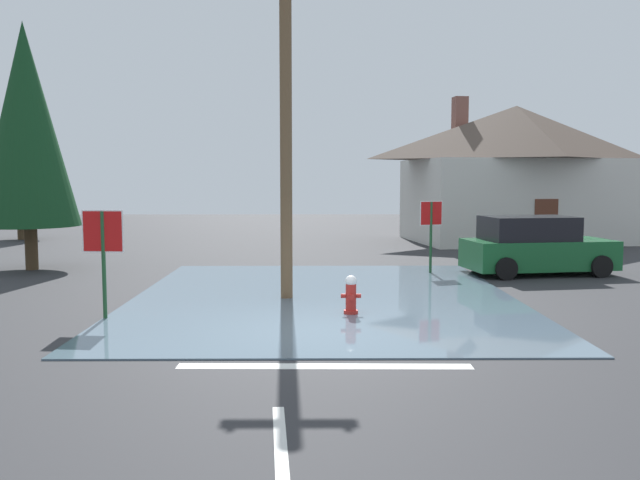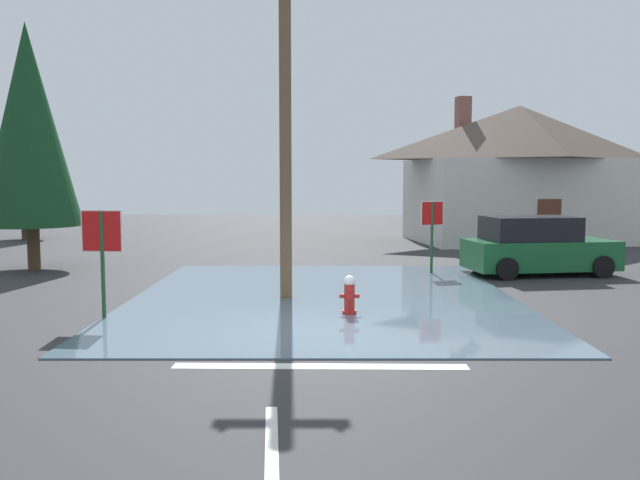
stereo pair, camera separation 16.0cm
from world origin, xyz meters
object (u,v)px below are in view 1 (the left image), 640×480
object	(u,v)px
stop_sign_near	(103,241)
parked_car	(535,247)
pine_tree_mid_left	(18,162)
house	(515,171)
pine_tree_tall_left	(26,125)
utility_pole	(286,127)
fire_hydrant	(351,295)
stop_sign_far	(431,222)

from	to	relation	value
stop_sign_near	parked_car	xyz separation A→B (m)	(10.77, 6.22, -0.77)
pine_tree_mid_left	house	bearing A→B (deg)	-2.47
house	pine_tree_tall_left	xyz separation A→B (m)	(-17.84, -9.17, 1.32)
parked_car	pine_tree_tall_left	bearing A→B (deg)	175.79
utility_pole	house	size ratio (longest dim) A/B	0.73
fire_hydrant	pine_tree_mid_left	bearing A→B (deg)	130.11
stop_sign_near	parked_car	distance (m)	12.46
house	stop_sign_far	bearing A→B (deg)	-118.72
stop_sign_near	pine_tree_tall_left	distance (m)	9.13
pine_tree_tall_left	house	bearing A→B (deg)	27.19
house	pine_tree_tall_left	bearing A→B (deg)	-152.81
parked_car	pine_tree_mid_left	xyz separation A→B (m)	(-20.19, 11.27, 2.78)
parked_car	pine_tree_tall_left	distance (m)	15.83
fire_hydrant	pine_tree_mid_left	xyz separation A→B (m)	(-14.39, 17.08, 3.19)
utility_pole	parked_car	world-z (taller)	utility_pole
stop_sign_near	parked_car	bearing A→B (deg)	29.98
pine_tree_tall_left	pine_tree_mid_left	distance (m)	11.26
stop_sign_far	fire_hydrant	bearing A→B (deg)	-114.46
parked_car	pine_tree_mid_left	size ratio (longest dim) A/B	0.74
fire_hydrant	parked_car	size ratio (longest dim) A/B	0.19
stop_sign_far	parked_car	bearing A→B (deg)	-2.93
pine_tree_tall_left	stop_sign_far	bearing A→B (deg)	-4.53
parked_car	stop_sign_far	bearing A→B (deg)	177.07
parked_car	stop_sign_near	bearing A→B (deg)	-150.02
fire_hydrant	parked_car	world-z (taller)	parked_car
fire_hydrant	utility_pole	bearing A→B (deg)	127.22
stop_sign_near	stop_sign_far	bearing A→B (deg)	39.65
fire_hydrant	house	world-z (taller)	house
pine_tree_mid_left	parked_car	bearing A→B (deg)	-29.18
utility_pole	pine_tree_tall_left	world-z (taller)	utility_pole
parked_car	pine_tree_mid_left	bearing A→B (deg)	150.82
house	pine_tree_mid_left	world-z (taller)	house
pine_tree_tall_left	pine_tree_mid_left	size ratio (longest dim) A/B	1.24
stop_sign_near	pine_tree_tall_left	bearing A→B (deg)	122.01
parked_car	pine_tree_mid_left	world-z (taller)	pine_tree_mid_left
utility_pole	pine_tree_tall_left	size ratio (longest dim) A/B	1.02
stop_sign_near	house	size ratio (longest dim) A/B	0.21
house	pine_tree_mid_left	bearing A→B (deg)	177.53
stop_sign_near	utility_pole	bearing A→B (deg)	32.44
stop_sign_near	utility_pole	distance (m)	4.88
utility_pole	house	xyz separation A→B (m)	(9.68, 14.25, -0.88)
stop_sign_far	pine_tree_mid_left	size ratio (longest dim) A/B	0.35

